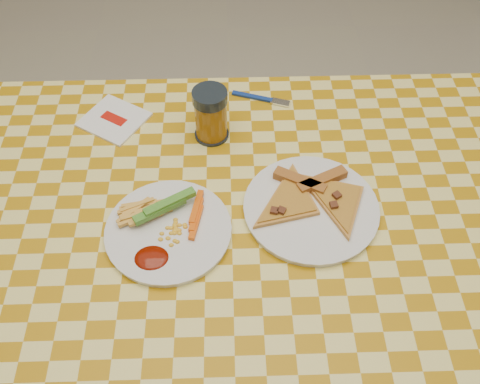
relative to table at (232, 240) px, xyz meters
name	(u,v)px	position (x,y,z in m)	size (l,w,h in m)	color
ground	(235,363)	(0.00, 0.00, -0.68)	(8.00, 8.00, 0.00)	beige
table	(232,240)	(0.00, 0.00, 0.00)	(1.28, 0.88, 0.76)	white
plate_left	(169,231)	(-0.12, -0.03, 0.08)	(0.24, 0.24, 0.01)	white
plate_right	(311,209)	(0.16, 0.02, 0.08)	(0.27, 0.27, 0.01)	white
fries_veggies	(164,220)	(-0.13, -0.01, 0.10)	(0.19, 0.18, 0.04)	#F0AA4C
pizza_slices	(312,198)	(0.16, 0.03, 0.09)	(0.31, 0.25, 0.02)	#D68341
drink_glass	(211,115)	(-0.04, 0.24, 0.14)	(0.08, 0.08, 0.13)	black
napkin	(114,120)	(-0.27, 0.29, 0.08)	(0.18, 0.18, 0.01)	white
fork	(261,98)	(0.08, 0.36, 0.08)	(0.14, 0.06, 0.01)	navy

